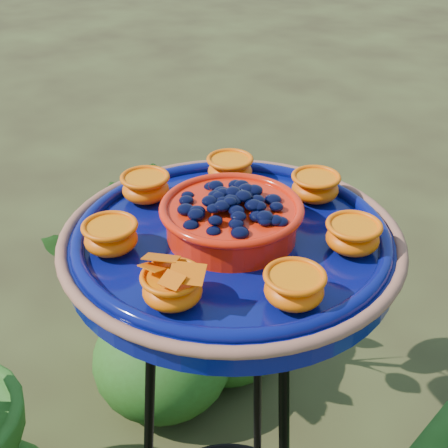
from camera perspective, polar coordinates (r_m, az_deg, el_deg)
The scene contains 3 objects.
tripod_stand at distance 1.22m, azimuth 0.55°, elevation -18.36°, with size 0.46×0.46×0.98m.
feeder_dish at distance 0.94m, azimuth 0.68°, elevation -1.20°, with size 0.65×0.65×0.12m.
shrub_back_left at distance 1.95m, azimuth -4.44°, elevation -3.42°, with size 0.75×0.65×0.83m, color #265015.
Camera 1 is at (0.68, -0.46, 1.53)m, focal length 50.00 mm.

